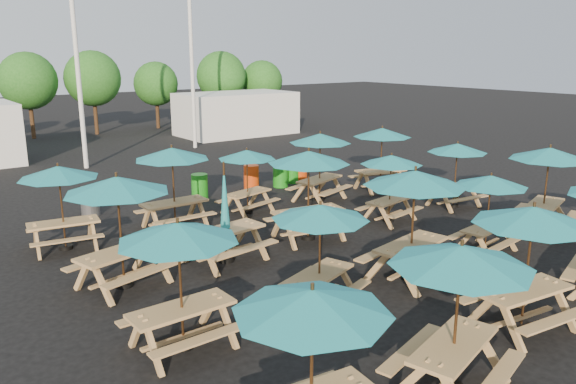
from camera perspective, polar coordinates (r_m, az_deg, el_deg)
ground at (r=15.59m, az=3.31°, el=-5.00°), size 120.00×120.00×0.00m
picnic_unit_0 at (r=7.09m, az=2.47°, el=-11.99°), size 2.26×2.26×2.30m
picnic_unit_1 at (r=9.66m, az=-11.08°, el=-4.75°), size 2.13×2.13×2.34m
picnic_unit_2 at (r=12.54m, az=-16.95°, el=0.09°), size 2.76×2.76×2.54m
picnic_unit_3 at (r=15.58m, az=-22.26°, el=1.42°), size 2.31×2.31×2.27m
picnic_unit_4 at (r=8.65m, az=17.12°, el=-7.08°), size 2.62×2.62×2.39m
picnic_unit_5 at (r=11.11m, az=3.29°, el=-2.66°), size 2.49×2.49×2.20m
picnic_unit_6 at (r=13.88m, az=-6.39°, el=-2.98°), size 2.18×1.96×2.54m
picnic_unit_7 at (r=16.53m, az=-11.69°, el=3.37°), size 2.19×2.19×2.44m
picnic_unit_8 at (r=11.06m, az=23.59°, el=-2.89°), size 2.42×2.42×2.42m
picnic_unit_9 at (r=12.74m, az=12.76°, el=0.72°), size 2.67×2.67×2.58m
picnic_unit_10 at (r=15.19m, az=2.12°, el=3.01°), size 2.57×2.57×2.52m
picnic_unit_11 at (r=17.90m, az=-4.20°, el=3.45°), size 2.24×2.24×2.08m
picnic_unit_13 at (r=15.15m, az=19.88°, el=0.63°), size 2.05×2.05×2.07m
picnic_unit_14 at (r=17.20m, az=10.44°, el=2.84°), size 2.14×2.14×2.09m
picnic_unit_15 at (r=19.37m, az=3.28°, el=5.07°), size 2.66×2.66×2.39m
picnic_unit_17 at (r=17.54m, az=25.00°, el=3.10°), size 2.77×2.77×2.49m
picnic_unit_18 at (r=19.37m, az=16.81°, el=3.94°), size 2.15×2.15×2.18m
picnic_unit_19 at (r=21.05m, az=9.53°, el=5.62°), size 2.56×2.56×2.38m
waste_bin_0 at (r=18.93m, az=-19.48°, el=-0.90°), size 0.57×0.57×0.92m
waste_bin_1 at (r=19.97m, az=-8.96°, el=0.51°), size 0.57×0.57×0.92m
waste_bin_2 at (r=21.34m, az=-3.75°, el=1.52°), size 0.57×0.57×0.92m
waste_bin_3 at (r=21.64m, az=-0.78°, el=1.73°), size 0.57×0.57×0.92m
waste_bin_4 at (r=22.33m, az=0.38°, el=2.12°), size 0.57×0.57×0.92m
waste_bin_5 at (r=22.49m, az=1.22°, el=2.21°), size 0.57×0.57×0.92m
mast_0 at (r=26.36m, az=-20.90°, el=15.18°), size 0.20×0.20×12.00m
mast_1 at (r=30.66m, az=-9.87°, el=15.60°), size 0.20×0.20×12.00m
event_tent_1 at (r=35.67m, az=-5.27°, el=7.94°), size 7.00×4.00×2.60m
tree_3 at (r=36.84m, az=-24.93°, el=10.20°), size 3.36×3.36×5.09m
tree_4 at (r=37.34m, az=-19.23°, el=10.83°), size 3.41×3.41×5.17m
tree_5 at (r=39.28m, az=-13.27°, el=10.65°), size 2.94×2.94×4.45m
tree_6 at (r=39.48m, az=-6.81°, el=11.59°), size 3.38×3.38×5.13m
tree_7 at (r=41.33m, az=-2.66°, el=11.18°), size 2.95×2.95×4.48m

